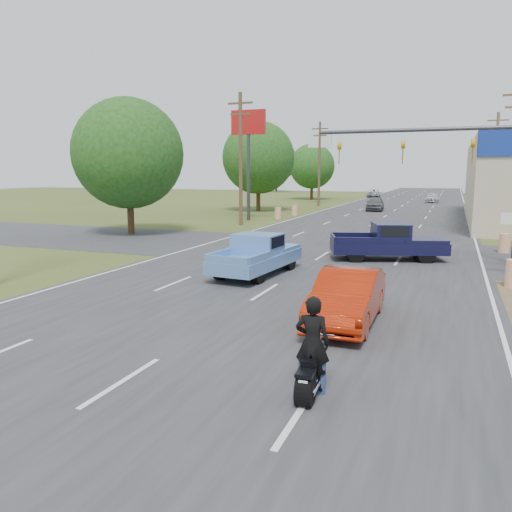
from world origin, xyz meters
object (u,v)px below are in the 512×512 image
at_px(distant_car_grey, 375,204).
at_px(navy_pickup, 391,241).
at_px(red_convertible, 347,298).
at_px(rider, 312,348).
at_px(blue_pickup, 258,254).
at_px(distant_car_silver, 432,198).
at_px(motorcycle, 311,372).
at_px(distant_car_white, 374,193).

bearing_deg(distant_car_grey, navy_pickup, -85.58).
xyz_separation_m(red_convertible, navy_pickup, (-0.11, 10.72, 0.15)).
height_order(rider, blue_pickup, rider).
relative_size(rider, distant_car_grey, 0.40).
xyz_separation_m(blue_pickup, navy_pickup, (4.57, 5.42, 0.04)).
distance_m(rider, blue_pickup, 11.07).
relative_size(distant_car_grey, distant_car_silver, 1.02).
height_order(motorcycle, blue_pickup, blue_pickup).
relative_size(motorcycle, distant_car_white, 0.40).
bearing_deg(rider, blue_pickup, -66.49).
bearing_deg(motorcycle, distant_car_grey, 93.86).
bearing_deg(navy_pickup, blue_pickup, -58.22).
relative_size(red_convertible, blue_pickup, 0.85).
distance_m(red_convertible, blue_pickup, 7.07).
relative_size(red_convertible, motorcycle, 2.30).
relative_size(distant_car_silver, distant_car_white, 0.90).
relative_size(blue_pickup, navy_pickup, 0.92).
xyz_separation_m(rider, distant_car_white, (-10.09, 75.81, -0.22)).
bearing_deg(distant_car_silver, rider, -90.27).
distance_m(red_convertible, distant_car_grey, 41.62).
xyz_separation_m(navy_pickup, distant_car_grey, (-5.15, 30.56, -0.13)).
relative_size(rider, distant_car_white, 0.37).
distance_m(motorcycle, distant_car_grey, 46.25).
bearing_deg(red_convertible, distant_car_white, 97.23).
relative_size(rider, navy_pickup, 0.32).
xyz_separation_m(motorcycle, rider, (-0.00, 0.04, 0.46)).
bearing_deg(red_convertible, motorcycle, -87.22).
height_order(red_convertible, distant_car_grey, distant_car_grey).
relative_size(red_convertible, distant_car_silver, 1.02).
height_order(rider, distant_car_white, rider).
bearing_deg(motorcycle, red_convertible, 90.38).
distance_m(rider, distant_car_silver, 63.94).
height_order(red_convertible, distant_car_white, red_convertible).
xyz_separation_m(blue_pickup, distant_car_white, (-5.14, 65.91, -0.17)).
bearing_deg(navy_pickup, distant_car_white, 171.03).
height_order(red_convertible, blue_pickup, blue_pickup).
distance_m(rider, navy_pickup, 15.33).
distance_m(red_convertible, rider, 4.61).
bearing_deg(navy_pickup, motorcycle, -16.67).
height_order(rider, distant_car_grey, rider).
bearing_deg(distant_car_grey, motorcycle, -88.28).
relative_size(rider, distant_car_silver, 0.41).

